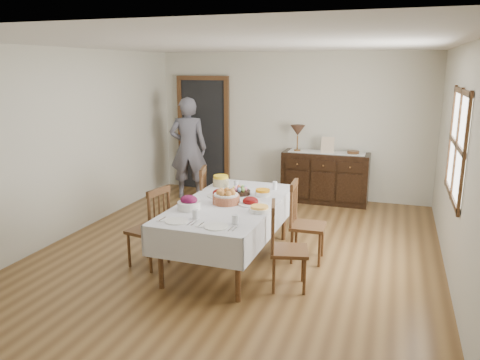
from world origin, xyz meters
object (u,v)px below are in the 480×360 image
(dining_table, at_px, (230,210))
(person, at_px, (188,145))
(chair_right_near, at_px, (285,246))
(chair_left_near, at_px, (151,226))
(table_lamp, at_px, (298,131))
(chair_left_far, at_px, (193,204))
(sideboard, at_px, (325,177))
(chair_right_far, at_px, (304,221))

(dining_table, relative_size, person, 1.14)
(chair_right_near, relative_size, person, 0.49)
(chair_left_near, relative_size, table_lamp, 2.14)
(person, bearing_deg, chair_left_far, 98.44)
(chair_left_far, xyz_separation_m, sideboard, (1.43, 2.43, -0.07))
(chair_left_far, xyz_separation_m, person, (-0.97, 1.95, 0.46))
(chair_left_near, xyz_separation_m, chair_right_near, (1.64, -0.05, -0.02))
(dining_table, relative_size, chair_left_near, 2.26)
(dining_table, distance_m, chair_left_near, 0.96)
(dining_table, relative_size, chair_left_far, 2.17)
(chair_right_far, distance_m, table_lamp, 2.79)
(chair_left_far, relative_size, table_lamp, 2.22)
(person, bearing_deg, table_lamp, 175.39)
(chair_left_far, height_order, person, person)
(sideboard, relative_size, person, 0.76)
(sideboard, bearing_deg, chair_left_far, -120.48)
(person, bearing_deg, chair_right_near, 112.03)
(dining_table, height_order, sideboard, sideboard)
(chair_right_far, relative_size, table_lamp, 2.16)
(chair_left_far, bearing_deg, table_lamp, 144.39)
(chair_left_far, distance_m, person, 2.23)
(sideboard, bearing_deg, dining_table, -103.32)
(chair_left_near, relative_size, chair_right_far, 0.99)
(dining_table, height_order, person, person)
(chair_right_near, relative_size, sideboard, 0.64)
(dining_table, xyz_separation_m, chair_left_far, (-0.73, 0.54, -0.15))
(chair_right_near, bearing_deg, sideboard, -12.40)
(table_lamp, bearing_deg, chair_right_near, -80.15)
(sideboard, relative_size, table_lamp, 3.23)
(dining_table, relative_size, sideboard, 1.49)
(person, bearing_deg, chair_right_far, 121.68)
(chair_left_far, bearing_deg, person, -168.16)
(table_lamp, bearing_deg, chair_left_near, -107.17)
(chair_left_far, relative_size, chair_right_far, 1.03)
(sideboard, distance_m, table_lamp, 0.95)
(sideboard, height_order, table_lamp, table_lamp)
(dining_table, distance_m, table_lamp, 3.01)
(dining_table, bearing_deg, chair_left_far, 144.19)
(chair_right_near, distance_m, sideboard, 3.46)
(chair_right_far, bearing_deg, table_lamp, 11.08)
(dining_table, relative_size, table_lamp, 4.82)
(chair_left_near, xyz_separation_m, person, (-0.85, 2.92, 0.48))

